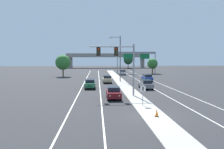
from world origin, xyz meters
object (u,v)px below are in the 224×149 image
overhead_signal_mast (120,59)px  car_receding_silver (123,72)px  car_oncoming_darkred (113,92)px  car_oncoming_tan (107,79)px  street_lamp_median (119,56)px  tree_far_left_c (63,62)px  car_receding_grey (146,84)px  tree_far_right_c (152,64)px  car_oncoming_green (90,84)px  traffic_cone_median_nose (157,113)px  median_sign_post (143,93)px  car_receding_blue (147,78)px  tree_far_right_b (128,60)px  highway_sign_gantry (136,56)px

overhead_signal_mast → car_receding_silver: (4.89, 40.33, -4.44)m
car_oncoming_darkred → car_oncoming_tan: same height
street_lamp_median → tree_far_left_c: street_lamp_median is taller
street_lamp_median → car_oncoming_darkred: (-2.75, -20.34, -4.97)m
car_oncoming_darkred → car_receding_grey: (6.36, 9.17, 0.00)m
overhead_signal_mast → tree_far_right_c: overhead_signal_mast is taller
car_oncoming_green → traffic_cone_median_nose: car_oncoming_green is taller
median_sign_post → car_receding_blue: size_ratio=0.49×
car_oncoming_darkred → tree_far_right_c: size_ratio=0.87×
car_oncoming_darkred → car_receding_grey: 11.16m
tree_far_right_b → car_receding_blue: bearing=-93.7°
car_receding_grey → highway_sign_gantry: (4.86, 37.83, 5.34)m
traffic_cone_median_nose → car_receding_grey: bearing=80.7°
car_receding_grey → traffic_cone_median_nose: size_ratio=6.09×
car_oncoming_darkred → traffic_cone_median_nose: size_ratio=6.04×
car_receding_grey → car_receding_blue: size_ratio=1.00×
overhead_signal_mast → tree_far_left_c: overhead_signal_mast is taller
car_oncoming_tan → highway_sign_gantry: size_ratio=0.34×
median_sign_post → car_oncoming_darkred: (-2.90, 5.27, -0.77)m
overhead_signal_mast → car_oncoming_green: (-4.45, 9.14, -4.44)m
overhead_signal_mast → tree_far_right_b: size_ratio=1.09×
median_sign_post → tree_far_right_b: 89.70m
traffic_cone_median_nose → tree_far_right_c: tree_far_right_c is taller
car_oncoming_darkred → highway_sign_gantry: 48.62m
car_oncoming_tan → traffic_cone_median_nose: car_oncoming_tan is taller
car_receding_silver → highway_sign_gantry: 9.26m
overhead_signal_mast → median_sign_post: size_ratio=3.27×
car_receding_silver → traffic_cone_median_nose: 51.86m
traffic_cone_median_nose → tree_far_right_c: (13.60, 57.03, 2.85)m
car_oncoming_darkred → tree_far_left_c: size_ratio=0.71×
car_oncoming_tan → tree_far_right_b: (13.44, 64.73, 3.49)m
car_oncoming_darkred → car_oncoming_green: bearing=108.2°
car_oncoming_darkred → car_receding_blue: (9.45, 21.95, 0.00)m
street_lamp_median → traffic_cone_median_nose: street_lamp_median is taller
car_receding_blue → car_receding_silver: same height
car_oncoming_green → car_receding_grey: (9.80, -1.28, 0.00)m
tree_far_right_b → tree_far_left_c: bearing=-118.2°
car_oncoming_tan → traffic_cone_median_nose: bearing=-83.8°
car_oncoming_tan → tree_far_left_c: 21.30m
traffic_cone_median_nose → median_sign_post: bearing=93.3°
highway_sign_gantry → car_oncoming_darkred: bearing=-103.4°
car_receding_silver → highway_sign_gantry: size_ratio=0.34×
median_sign_post → traffic_cone_median_nose: median_sign_post is taller
street_lamp_median → median_sign_post: bearing=-89.6°
street_lamp_median → car_oncoming_darkred: bearing=-97.7°
car_receding_blue → overhead_signal_mast: bearing=-112.2°
car_receding_blue → tree_far_right_b: (4.00, 61.82, 3.49)m
tree_far_left_c → highway_sign_gantry: bearing=24.7°
tree_far_left_c → car_receding_silver: bearing=16.5°
highway_sign_gantry → tree_far_left_c: (-23.21, -10.65, -2.08)m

